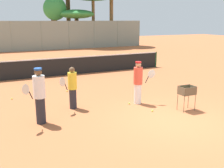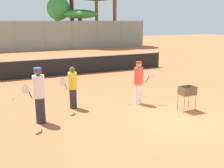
% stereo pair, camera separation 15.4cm
% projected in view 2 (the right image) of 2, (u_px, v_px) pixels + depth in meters
% --- Properties ---
extents(ground_plane, '(80.00, 80.00, 0.00)m').
position_uv_depth(ground_plane, '(175.00, 120.00, 8.62)').
color(ground_plane, '#B26038').
extents(tennis_net, '(10.42, 0.10, 1.07)m').
position_uv_depth(tennis_net, '(88.00, 64.00, 16.09)').
color(tennis_net, '#26592D').
rests_on(tennis_net, ground_plane).
extents(back_fence, '(24.36, 0.08, 3.11)m').
position_uv_depth(back_fence, '(45.00, 36.00, 28.07)').
color(back_fence, gray).
rests_on(back_fence, ground_plane).
extents(tree_2, '(2.68, 2.68, 5.82)m').
position_uv_depth(tree_2, '(58.00, 9.00, 30.49)').
color(tree_2, brown).
rests_on(tree_2, ground_plane).
extents(tree_5, '(4.18, 4.18, 4.40)m').
position_uv_depth(tree_5, '(80.00, 15.00, 31.00)').
color(tree_5, brown).
rests_on(tree_5, ground_plane).
extents(player_white_outfit, '(0.86, 0.44, 1.67)m').
position_uv_depth(player_white_outfit, '(139.00, 82.00, 10.16)').
color(player_white_outfit, white).
rests_on(player_white_outfit, ground_plane).
extents(player_red_cap, '(0.78, 0.55, 1.57)m').
position_uv_depth(player_red_cap, '(73.00, 87.00, 9.63)').
color(player_red_cap, '#26262D').
rests_on(player_red_cap, ground_plane).
extents(player_yellow_shirt, '(0.79, 0.64, 1.79)m').
position_uv_depth(player_yellow_shirt, '(39.00, 95.00, 8.21)').
color(player_yellow_shirt, '#26262D').
rests_on(player_yellow_shirt, ground_plane).
extents(ball_cart, '(0.56, 0.41, 0.90)m').
position_uv_depth(ball_cart, '(187.00, 93.00, 9.41)').
color(ball_cart, brown).
rests_on(ball_cart, ground_plane).
extents(tennis_ball_0, '(0.07, 0.07, 0.07)m').
position_uv_depth(tennis_ball_0, '(130.00, 104.00, 10.25)').
color(tennis_ball_0, '#D1E54C').
rests_on(tennis_ball_0, ground_plane).
extents(tennis_ball_1, '(0.07, 0.07, 0.07)m').
position_uv_depth(tennis_ball_1, '(152.00, 111.00, 9.42)').
color(tennis_ball_1, '#D1E54C').
rests_on(tennis_ball_1, ground_plane).
extents(tennis_ball_2, '(0.07, 0.07, 0.07)m').
position_uv_depth(tennis_ball_2, '(68.00, 91.00, 12.09)').
color(tennis_ball_2, '#D1E54C').
rests_on(tennis_ball_2, ground_plane).
extents(tennis_ball_3, '(0.07, 0.07, 0.07)m').
position_uv_depth(tennis_ball_3, '(13.00, 98.00, 10.95)').
color(tennis_ball_3, '#D1E54C').
rests_on(tennis_ball_3, ground_plane).
extents(tennis_ball_4, '(0.07, 0.07, 0.07)m').
position_uv_depth(tennis_ball_4, '(140.00, 83.00, 13.66)').
color(tennis_ball_4, '#D1E54C').
rests_on(tennis_ball_4, ground_plane).
extents(parked_car, '(4.20, 1.70, 1.60)m').
position_uv_depth(parked_car, '(60.00, 40.00, 33.16)').
color(parked_car, '#3F4C8C').
rests_on(parked_car, ground_plane).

